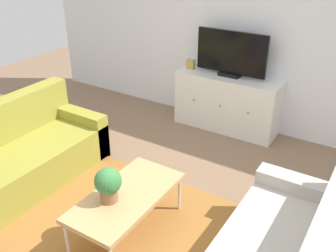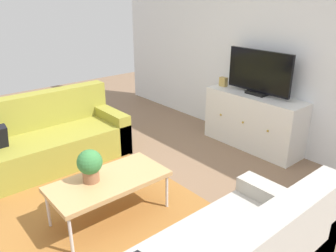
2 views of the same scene
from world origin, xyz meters
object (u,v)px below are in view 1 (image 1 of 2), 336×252
(coffee_table, at_px, (126,197))
(mantel_clock, at_px, (191,64))
(flat_screen_tv, at_px, (231,54))
(couch_left_side, at_px, (14,159))
(potted_plant, at_px, (108,184))
(tv_console, at_px, (227,103))

(coffee_table, xyz_separation_m, mantel_clock, (-0.69, 2.36, 0.43))
(coffee_table, height_order, flat_screen_tv, flat_screen_tv)
(couch_left_side, xyz_separation_m, coffee_table, (1.50, 0.01, 0.11))
(potted_plant, xyz_separation_m, tv_console, (-0.04, 2.50, -0.21))
(couch_left_side, height_order, tv_console, couch_left_side)
(couch_left_side, height_order, coffee_table, couch_left_side)
(potted_plant, distance_m, mantel_clock, 2.58)
(potted_plant, bearing_deg, tv_console, 91.00)
(tv_console, height_order, mantel_clock, mantel_clock)
(couch_left_side, bearing_deg, mantel_clock, 71.13)
(couch_left_side, bearing_deg, tv_console, 59.75)
(potted_plant, bearing_deg, flat_screen_tv, 90.99)
(mantel_clock, bearing_deg, tv_console, -0.00)
(couch_left_side, distance_m, coffee_table, 1.50)
(coffee_table, relative_size, flat_screen_tv, 1.17)
(tv_console, bearing_deg, mantel_clock, 180.00)
(coffee_table, relative_size, potted_plant, 3.53)
(potted_plant, bearing_deg, couch_left_side, 175.12)
(tv_console, bearing_deg, potted_plant, -89.00)
(couch_left_side, relative_size, coffee_table, 1.73)
(potted_plant, relative_size, mantel_clock, 2.39)
(tv_console, bearing_deg, coffee_table, -87.20)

